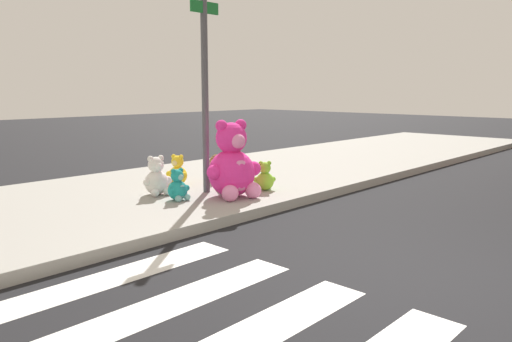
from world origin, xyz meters
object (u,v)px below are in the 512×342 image
object	(u,v)px
plush_yellow	(177,173)
plush_lime	(265,178)
plush_lavender	(228,172)
plush_teal	(178,187)
plush_pink_large	(233,166)
plush_brown	(214,171)
plush_white	(157,179)
sign_pole	(205,88)

from	to	relation	value
plush_yellow	plush_lime	distance (m)	1.62
plush_lavender	plush_teal	bearing A→B (deg)	-170.11
plush_pink_large	plush_lime	world-z (taller)	plush_pink_large
plush_yellow	plush_teal	xyz separation A→B (m)	(-0.76, -1.01, -0.02)
plush_lime	plush_teal	bearing A→B (deg)	163.31
plush_lavender	plush_teal	size ratio (longest dim) A/B	1.28
plush_yellow	plush_lime	xyz separation A→B (m)	(0.72, -1.45, -0.02)
plush_yellow	plush_lavender	world-z (taller)	plush_lavender
plush_brown	plush_lavender	bearing A→B (deg)	-106.99
plush_teal	plush_lime	xyz separation A→B (m)	(1.49, -0.45, 0.00)
plush_lime	plush_brown	bearing A→B (deg)	92.06
plush_yellow	plush_teal	world-z (taller)	plush_yellow
plush_yellow	plush_lime	world-z (taller)	plush_yellow
plush_white	plush_teal	size ratio (longest dim) A/B	1.29
plush_white	plush_lime	size ratio (longest dim) A/B	1.28
sign_pole	plush_yellow	bearing A→B (deg)	86.34
plush_pink_large	plush_teal	xyz separation A→B (m)	(-0.75, 0.43, -0.29)
plush_lavender	plush_brown	xyz separation A→B (m)	(0.17, 0.55, -0.05)
plush_pink_large	plush_white	world-z (taller)	plush_pink_large
plush_white	plush_teal	distance (m)	0.57
plush_pink_large	plush_yellow	bearing A→B (deg)	89.38
plush_teal	sign_pole	bearing A→B (deg)	12.04
plush_yellow	plush_brown	size ratio (longest dim) A/B	1.09
plush_teal	plush_brown	xyz separation A→B (m)	(1.44, 0.78, 0.00)
plush_brown	sign_pole	bearing A→B (deg)	-139.61
plush_white	plush_brown	distance (m)	1.44
plush_pink_large	plush_teal	world-z (taller)	plush_pink_large
plush_pink_large	plush_white	distance (m)	1.26
plush_white	plush_yellow	distance (m)	0.87
plush_yellow	plush_brown	xyz separation A→B (m)	(0.68, -0.23, -0.02)
plush_white	plush_lime	distance (m)	1.79
plush_yellow	plush_lavender	size ratio (longest dim) A/B	0.86
plush_lime	plush_brown	xyz separation A→B (m)	(-0.04, 1.22, -0.00)
sign_pole	plush_brown	bearing A→B (deg)	40.39
plush_white	plush_teal	xyz separation A→B (m)	(-0.02, -0.57, -0.06)
plush_teal	plush_brown	world-z (taller)	plush_brown
plush_pink_large	plush_lavender	world-z (taller)	plush_pink_large
plush_lime	plush_brown	world-z (taller)	plush_lime
sign_pole	plush_brown	xyz separation A→B (m)	(0.73, 0.63, -1.50)
plush_yellow	plush_lavender	bearing A→B (deg)	-56.88
sign_pole	plush_yellow	world-z (taller)	sign_pole
plush_yellow	plush_brown	distance (m)	0.72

